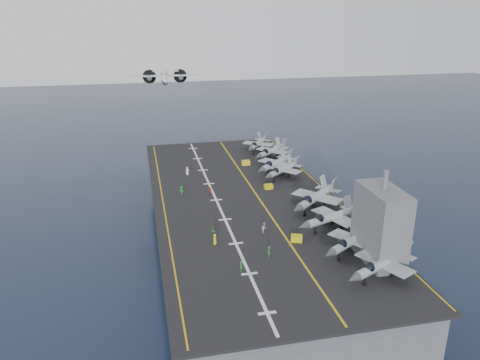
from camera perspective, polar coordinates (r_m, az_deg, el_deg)
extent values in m
plane|color=#142135|center=(103.91, 0.48, -7.49)|extent=(500.00, 500.00, 0.00)
cube|color=#56595E|center=(101.70, 0.49, -4.99)|extent=(36.00, 90.00, 10.00)
cube|color=black|center=(99.62, 0.49, -2.28)|extent=(38.00, 92.00, 0.40)
cube|color=gold|center=(100.20, 2.17, -2.02)|extent=(0.35, 90.00, 0.02)
cube|color=silver|center=(98.47, -2.91, -2.44)|extent=(0.50, 90.00, 0.02)
cube|color=gold|center=(97.44, -9.31, -2.94)|extent=(0.25, 90.00, 0.02)
cube|color=gold|center=(104.94, 10.39, -1.31)|extent=(0.25, 90.00, 0.02)
imported|color=yellow|center=(80.10, -3.08, -7.22)|extent=(1.12, 1.34, 1.91)
imported|color=#268C33|center=(72.41, 0.13, -10.44)|extent=(1.00, 1.21, 1.73)
imported|color=#268C33|center=(83.17, -3.27, -6.23)|extent=(0.99, 1.19, 1.70)
imported|color=#1D9028|center=(101.97, -7.12, -1.26)|extent=(1.20, 1.24, 1.74)
imported|color=#AB2F1F|center=(101.28, -3.69, -1.31)|extent=(1.08, 0.79, 1.67)
imported|color=white|center=(113.76, -6.43, 1.11)|extent=(1.43, 1.23, 2.00)
imported|color=#238D27|center=(76.17, 3.54, -8.74)|extent=(1.08, 1.34, 1.95)
imported|color=silver|center=(84.09, 2.96, -5.82)|extent=(1.19, 1.39, 1.95)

